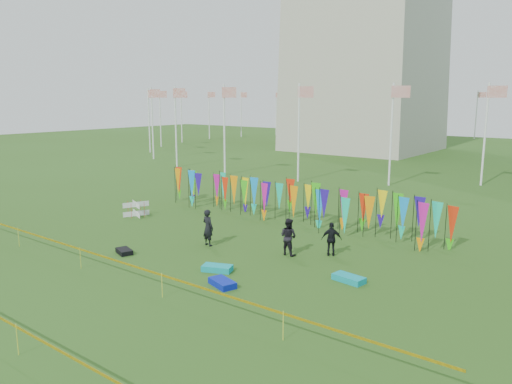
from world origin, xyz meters
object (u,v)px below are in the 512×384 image
Objects in this scene: kite_bag_blue at (222,283)px; kite_bag_teal at (349,279)px; box_kite at (136,209)px; person_left at (208,228)px; kite_bag_turquoise at (217,268)px; person_mid at (288,237)px; person_right at (332,239)px; kite_bag_black at (124,251)px.

kite_bag_blue is 4.79m from kite_bag_teal.
kite_bag_blue is (11.32, -5.17, -0.32)m from box_kite.
person_left is 3.67m from kite_bag_turquoise.
kite_bag_teal is at bearing 43.23° from kite_bag_blue.
person_mid reaches higher than person_right.
person_left is 1.16× the size of person_right.
box_kite is 7.58m from person_left.
person_left is 1.91× the size of kite_bag_black.
kite_bag_blue is (3.95, -3.46, -0.75)m from person_left.
kite_bag_turquoise is at bearing 138.63° from kite_bag_blue.
person_mid is 1.40× the size of kite_bag_turquoise.
kite_bag_teal is (7.44, -0.18, -0.75)m from person_left.
box_kite reaches higher than kite_bag_teal.
person_left is 3.94m from person_mid.
kite_bag_teal is (9.55, 3.04, 0.01)m from kite_bag_black.
kite_bag_blue is at bearing -136.77° from kite_bag_teal.
person_right reaches higher than kite_bag_blue.
person_right is at bearing -144.35° from person_mid.
kite_bag_black is at bearing -169.95° from kite_bag_turquoise.
kite_bag_turquoise is 4.90m from kite_bag_black.
kite_bag_black is at bearing 63.46° from person_left.
person_mid reaches higher than box_kite.
box_kite is at bearing -1.24° from person_mid.
kite_bag_turquoise is at bearing -155.16° from kite_bag_teal.
box_kite is 0.96× the size of kite_bag_black.
person_right is at bearing 35.96° from kite_bag_black.
person_mid is at bearing 36.48° from kite_bag_black.
person_left reaches higher than person_right.
person_mid is at bearing -2.97° from box_kite.
kite_bag_black is at bearing -162.32° from kite_bag_teal.
person_right reaches higher than kite_bag_teal.
box_kite is 0.58× the size of person_right.
person_left is 5.78m from person_right.
person_right is 5.31m from kite_bag_turquoise.
person_left reaches higher than person_mid.
person_left is 7.48m from kite_bag_teal.
box_kite reaches higher than kite_bag_turquoise.
kite_bag_turquoise is 1.31× the size of kite_bag_black.
kite_bag_blue is at bearing 93.88° from person_mid.
person_right is (12.72, 0.48, 0.31)m from box_kite.
person_right reaches higher than kite_bag_black.
person_right is 3.22m from kite_bag_teal.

